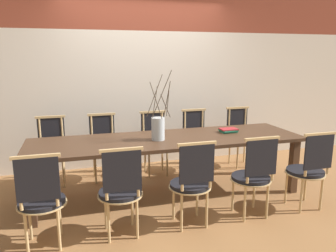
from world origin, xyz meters
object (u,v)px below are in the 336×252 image
vase_centerpiece (158,128)px  book_stack (228,130)px  chair_near_center (192,181)px  chair_far_center (155,141)px  dining_table (168,144)px

vase_centerpiece → book_stack: 0.99m
chair_near_center → chair_far_center: bearing=89.2°
dining_table → book_stack: bearing=6.0°
vase_centerpiece → chair_far_center: bearing=78.7°
vase_centerpiece → dining_table: bearing=15.5°
chair_far_center → vase_centerpiece: 0.93m
chair_near_center → chair_far_center: (0.02, 1.59, 0.00)m
book_stack → chair_near_center: bearing=-133.1°
chair_far_center → book_stack: 1.10m
dining_table → vase_centerpiece: (-0.13, -0.04, 0.22)m
chair_far_center → book_stack: bearing=138.7°
chair_far_center → vase_centerpiece: bearing=78.7°
vase_centerpiece → book_stack: size_ratio=3.59×
dining_table → chair_far_center: (0.04, 0.79, -0.16)m
chair_near_center → vase_centerpiece: vase_centerpiece is taller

